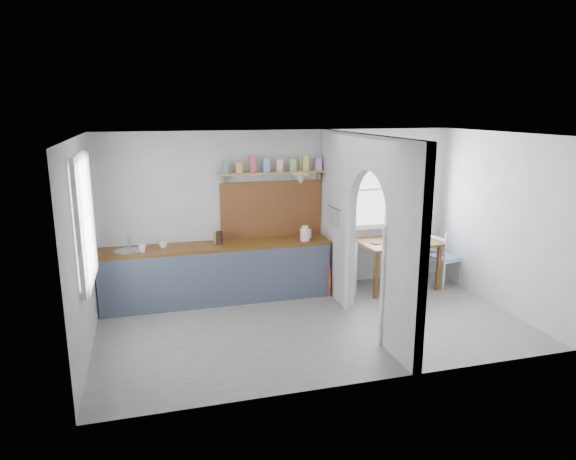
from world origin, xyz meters
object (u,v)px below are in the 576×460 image
object	(u,v)px
kettle	(305,233)
vase	(390,233)
chair_right	(445,257)
dining_table	(396,264)
chair_left	(343,266)

from	to	relation	value
kettle	vase	bearing A→B (deg)	-6.92
chair_right	vase	distance (m)	1.02
dining_table	kettle	world-z (taller)	kettle
kettle	chair_left	bearing A→B (deg)	-16.22
chair_left	chair_right	distance (m)	1.80
chair_right	vase	bearing A→B (deg)	58.34
dining_table	chair_right	world-z (taller)	chair_right
dining_table	chair_left	xyz separation A→B (m)	(-0.93, 0.03, 0.04)
kettle	chair_right	bearing A→B (deg)	-16.51
dining_table	chair_right	distance (m)	0.87
chair_left	chair_right	world-z (taller)	chair_right
chair_right	chair_left	bearing A→B (deg)	74.44
chair_left	kettle	bearing A→B (deg)	-76.18
chair_left	vase	xyz separation A→B (m)	(0.91, 0.21, 0.45)
chair_left	kettle	size ratio (longest dim) A/B	3.70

